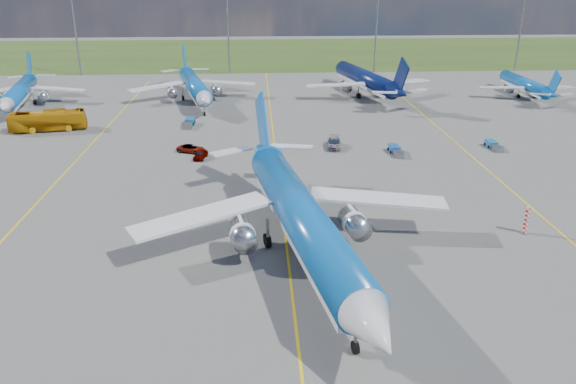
{
  "coord_description": "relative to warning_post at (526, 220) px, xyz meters",
  "views": [
    {
      "loc": [
        -2.79,
        -45.53,
        26.75
      ],
      "look_at": [
        0.45,
        11.42,
        4.0
      ],
      "focal_mm": 35.0,
      "sensor_mm": 36.0,
      "label": 1
    }
  ],
  "objects": [
    {
      "name": "baggage_tug_c",
      "position": [
        -41.17,
        47.13,
        -0.95
      ],
      "size": [
        1.56,
        5.29,
        1.18
      ],
      "rotation": [
        0.0,
        0.0,
        -0.02
      ],
      "color": "#165387",
      "rests_on": "ground"
    },
    {
      "name": "bg_jet_n",
      "position": [
        -4.2,
        71.99,
        -1.5
      ],
      "size": [
        38.72,
        46.14,
        10.62
      ],
      "primitive_type": null,
      "rotation": [
        0.0,
        0.0,
        3.35
      ],
      "color": "#081444",
      "rests_on": "ground"
    },
    {
      "name": "service_car_b",
      "position": [
        -39.11,
        30.95,
        -0.88
      ],
      "size": [
        4.91,
        3.53,
        1.24
      ],
      "primitive_type": "imported",
      "rotation": [
        0.0,
        0.0,
        1.2
      ],
      "color": "#999999",
      "rests_on": "ground"
    },
    {
      "name": "ground",
      "position": [
        -26.0,
        -8.0,
        -1.5
      ],
      "size": [
        400.0,
        400.0,
        0.0
      ],
      "primitive_type": "plane",
      "color": "#5A5A58",
      "rests_on": "ground"
    },
    {
      "name": "apron_bus",
      "position": [
        -65.67,
        45.29,
        0.31
      ],
      "size": [
        13.36,
        5.67,
        3.63
      ],
      "primitive_type": "imported",
      "rotation": [
        0.0,
        0.0,
        1.78
      ],
      "color": "#BF810B",
      "rests_on": "ground"
    },
    {
      "name": "grass_strip",
      "position": [
        -26.0,
        142.0,
        -1.5
      ],
      "size": [
        400.0,
        80.0,
        0.01
      ],
      "primitive_type": "cube",
      "color": "#2D4719",
      "rests_on": "ground"
    },
    {
      "name": "bg_jet_ne",
      "position": [
        31.27,
        68.92,
        -1.5
      ],
      "size": [
        23.1,
        30.15,
        7.84
      ],
      "primitive_type": null,
      "rotation": [
        0.0,
        0.0,
        3.13
      ],
      "color": "#0C58AA",
      "rests_on": "ground"
    },
    {
      "name": "warning_post",
      "position": [
        0.0,
        0.0,
        0.0
      ],
      "size": [
        0.5,
        0.5,
        3.0
      ],
      "primitive_type": "cylinder",
      "color": "red",
      "rests_on": "ground"
    },
    {
      "name": "main_airliner",
      "position": [
        -24.58,
        -4.04,
        -1.5
      ],
      "size": [
        43.25,
        52.2,
        12.21
      ],
      "primitive_type": null,
      "rotation": [
        0.0,
        0.0,
        0.18
      ],
      "color": "#0C58AA",
      "rests_on": "ground"
    },
    {
      "name": "taxiway_lines",
      "position": [
        -25.83,
        19.7,
        -1.49
      ],
      "size": [
        60.25,
        160.0,
        0.02
      ],
      "color": "yellow",
      "rests_on": "ground"
    },
    {
      "name": "baggage_tug_w",
      "position": [
        -7.37,
        28.56,
        -0.99
      ],
      "size": [
        1.47,
        4.88,
        1.08
      ],
      "rotation": [
        0.0,
        0.0,
        0.04
      ],
      "color": "#184B94",
      "rests_on": "ground"
    },
    {
      "name": "service_car_c",
      "position": [
        -16.52,
        32.22,
        -0.74
      ],
      "size": [
        2.77,
        5.46,
        1.52
      ],
      "primitive_type": "imported",
      "rotation": [
        0.0,
        0.0,
        -0.13
      ],
      "color": "#999999",
      "rests_on": "ground"
    },
    {
      "name": "bg_jet_nnw",
      "position": [
        -41.92,
        67.0,
        -1.5
      ],
      "size": [
        37.47,
        44.34,
        10.12
      ],
      "primitive_type": null,
      "rotation": [
        0.0,
        0.0,
        0.23
      ],
      "color": "#0C58AA",
      "rests_on": "ground"
    },
    {
      "name": "service_car_a",
      "position": [
        -37.41,
        27.85,
        -0.86
      ],
      "size": [
        2.26,
        3.97,
        1.27
      ],
      "primitive_type": "imported",
      "rotation": [
        0.0,
        0.0,
        -0.21
      ],
      "color": "#999999",
      "rests_on": "ground"
    },
    {
      "name": "floodlight_masts",
      "position": [
        -16.0,
        102.0,
        11.06
      ],
      "size": [
        202.2,
        0.5,
        22.7
      ],
      "color": "slate",
      "rests_on": "ground"
    },
    {
      "name": "bg_jet_nw",
      "position": [
        -77.48,
        64.16,
        -1.5
      ],
      "size": [
        33.06,
        39.72,
        9.24
      ],
      "primitive_type": null,
      "rotation": [
        0.0,
        0.0,
        0.19
      ],
      "color": "#0C58AA",
      "rests_on": "ground"
    },
    {
      "name": "baggage_tug_e",
      "position": [
        8.88,
        30.44,
        -1.02
      ],
      "size": [
        1.4,
        4.61,
        1.02
      ],
      "rotation": [
        0.0,
        0.0,
        0.04
      ],
      "color": "#17588B",
      "rests_on": "ground"
    }
  ]
}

